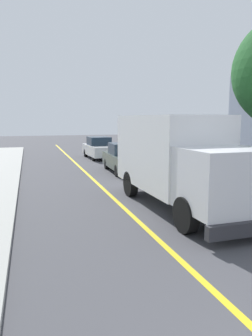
# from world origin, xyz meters

# --- Properties ---
(centre_line_yellow) EXTENTS (0.16, 56.00, 0.01)m
(centre_line_yellow) POSITION_xyz_m (0.00, 10.00, 0.00)
(centre_line_yellow) COLOR gold
(centre_line_yellow) RESTS_ON ground
(box_truck) EXTENTS (2.63, 7.25, 3.20)m
(box_truck) POSITION_xyz_m (1.88, 8.93, 1.77)
(box_truck) COLOR white
(box_truck) RESTS_ON ground
(parked_car_near) EXTENTS (1.91, 4.44, 1.67)m
(parked_car_near) POSITION_xyz_m (2.23, 16.68, 0.79)
(parked_car_near) COLOR #4C564C
(parked_car_near) RESTS_ON ground
(parked_car_mid) EXTENTS (1.97, 4.47, 1.67)m
(parked_car_mid) POSITION_xyz_m (2.18, 23.58, 0.79)
(parked_car_mid) COLOR silver
(parked_car_mid) RESTS_ON ground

